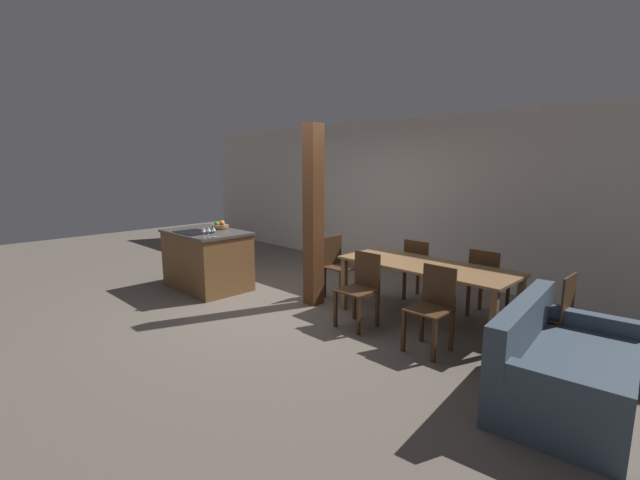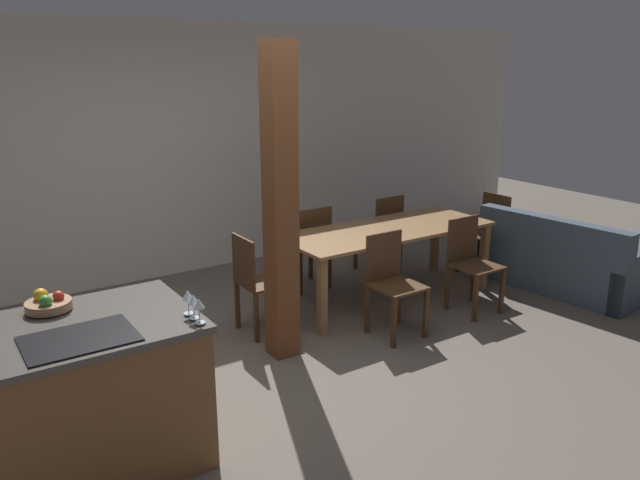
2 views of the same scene
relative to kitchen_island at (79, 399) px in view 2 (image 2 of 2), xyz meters
name	(u,v)px [view 2 (image 2 of 2)]	position (x,y,z in m)	size (l,w,h in m)	color
ground_plane	(268,381)	(1.38, 0.30, -0.45)	(16.00, 16.00, 0.00)	#665B51
wall_back	(135,155)	(1.38, 3.04, 0.90)	(11.20, 0.08, 2.70)	silver
kitchen_island	(79,399)	(0.00, 0.00, 0.00)	(1.34, 0.90, 0.91)	brown
fruit_bowl	(48,303)	(-0.05, 0.29, 0.50)	(0.26, 0.26, 0.12)	#99704C
wine_glass_near	(199,305)	(0.60, -0.38, 0.57)	(0.06, 0.06, 0.14)	silver
wine_glass_middle	(193,300)	(0.60, -0.30, 0.57)	(0.06, 0.06, 0.14)	silver
wine_glass_far	(188,296)	(0.60, -0.22, 0.57)	(0.06, 0.06, 0.14)	silver
dining_table	(387,237)	(3.18, 1.12, 0.18)	(2.13, 0.85, 0.73)	olive
dining_chair_near_left	(392,282)	(2.70, 0.47, 0.02)	(0.40, 0.40, 0.88)	#472D19
dining_chair_near_right	(471,262)	(3.66, 0.47, 0.02)	(0.40, 0.40, 0.88)	#472D19
dining_chair_far_left	(309,245)	(2.70, 1.77, 0.02)	(0.40, 0.40, 0.88)	#472D19
dining_chair_far_right	(382,231)	(3.66, 1.77, 0.02)	(0.40, 0.40, 0.88)	#472D19
dining_chair_head_end	(257,281)	(1.74, 1.12, 0.02)	(0.40, 0.40, 0.88)	#472D19
dining_chair_foot_end	(487,232)	(4.62, 1.12, 0.02)	(0.40, 0.40, 0.88)	#472D19
couch	(565,262)	(4.94, 0.34, -0.19)	(1.07, 1.70, 0.80)	#3D4C5B
timber_post	(280,207)	(1.71, 0.64, 0.77)	(0.21, 0.21, 2.45)	brown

